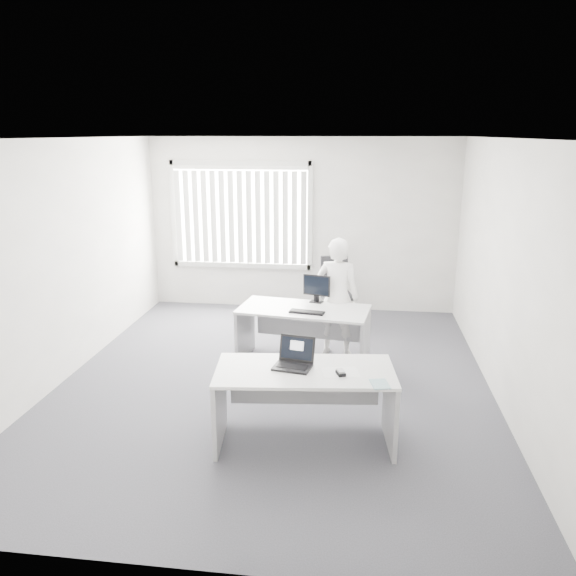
# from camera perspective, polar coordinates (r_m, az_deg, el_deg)

# --- Properties ---
(ground) EXTENTS (6.00, 6.00, 0.00)m
(ground) POSITION_cam_1_polar(r_m,az_deg,el_deg) (6.74, -1.38, -9.55)
(ground) COLOR #53525A
(ground) RESTS_ON ground
(wall_back) EXTENTS (5.00, 0.02, 2.80)m
(wall_back) POSITION_cam_1_polar(r_m,az_deg,el_deg) (9.20, 1.40, 6.40)
(wall_back) COLOR beige
(wall_back) RESTS_ON ground
(wall_front) EXTENTS (5.00, 0.02, 2.80)m
(wall_front) POSITION_cam_1_polar(r_m,az_deg,el_deg) (3.50, -9.07, -9.30)
(wall_front) COLOR beige
(wall_front) RESTS_ON ground
(wall_left) EXTENTS (0.02, 6.00, 2.80)m
(wall_left) POSITION_cam_1_polar(r_m,az_deg,el_deg) (7.10, -21.85, 2.55)
(wall_left) COLOR beige
(wall_left) RESTS_ON ground
(wall_right) EXTENTS (0.02, 6.00, 2.80)m
(wall_right) POSITION_cam_1_polar(r_m,az_deg,el_deg) (6.40, 21.24, 1.30)
(wall_right) COLOR beige
(wall_right) RESTS_ON ground
(ceiling) EXTENTS (5.00, 6.00, 0.02)m
(ceiling) POSITION_cam_1_polar(r_m,az_deg,el_deg) (6.11, -1.56, 14.98)
(ceiling) COLOR white
(ceiling) RESTS_ON wall_back
(window) EXTENTS (2.32, 0.06, 1.76)m
(window) POSITION_cam_1_polar(r_m,az_deg,el_deg) (9.30, -4.81, 7.38)
(window) COLOR beige
(window) RESTS_ON wall_back
(blinds) EXTENTS (2.20, 0.10, 1.50)m
(blinds) POSITION_cam_1_polar(r_m,az_deg,el_deg) (9.24, -4.89, 7.14)
(blinds) COLOR silver
(blinds) RESTS_ON wall_back
(desk_near) EXTENTS (1.72, 0.94, 0.75)m
(desk_near) POSITION_cam_1_polar(r_m,az_deg,el_deg) (5.31, 1.71, -10.35)
(desk_near) COLOR silver
(desk_near) RESTS_ON ground
(desk_far) EXTENTS (1.70, 0.96, 0.73)m
(desk_far) POSITION_cam_1_polar(r_m,az_deg,el_deg) (7.09, 1.59, -3.64)
(desk_far) COLOR silver
(desk_far) RESTS_ON ground
(office_chair) EXTENTS (0.71, 0.71, 1.02)m
(office_chair) POSITION_cam_1_polar(r_m,az_deg,el_deg) (8.73, 4.82, -1.46)
(office_chair) COLOR black
(office_chair) RESTS_ON ground
(person) EXTENTS (0.63, 0.48, 1.58)m
(person) POSITION_cam_1_polar(r_m,az_deg,el_deg) (7.34, 5.03, -0.92)
(person) COLOR white
(person) RESTS_ON ground
(laptop) EXTENTS (0.39, 0.36, 0.27)m
(laptop) POSITION_cam_1_polar(r_m,az_deg,el_deg) (5.19, 0.44, -6.81)
(laptop) COLOR black
(laptop) RESTS_ON desk_near
(paper_sheet) EXTENTS (0.37, 0.30, 0.00)m
(paper_sheet) POSITION_cam_1_polar(r_m,az_deg,el_deg) (5.18, 5.33, -8.51)
(paper_sheet) COLOR white
(paper_sheet) RESTS_ON desk_near
(mouse) EXTENTS (0.10, 0.13, 0.05)m
(mouse) POSITION_cam_1_polar(r_m,az_deg,el_deg) (5.12, 5.38, -8.53)
(mouse) COLOR #AEAEB0
(mouse) RESTS_ON paper_sheet
(booklet) EXTENTS (0.19, 0.23, 0.01)m
(booklet) POSITION_cam_1_polar(r_m,az_deg,el_deg) (4.99, 9.32, -9.61)
(booklet) COLOR white
(booklet) RESTS_ON desk_near
(keyboard) EXTENTS (0.45, 0.21, 0.02)m
(keyboard) POSITION_cam_1_polar(r_m,az_deg,el_deg) (6.85, 1.93, -2.47)
(keyboard) COLOR black
(keyboard) RESTS_ON desk_far
(monitor) EXTENTS (0.38, 0.20, 0.36)m
(monitor) POSITION_cam_1_polar(r_m,az_deg,el_deg) (7.23, 2.92, -0.07)
(monitor) COLOR black
(monitor) RESTS_ON desk_far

